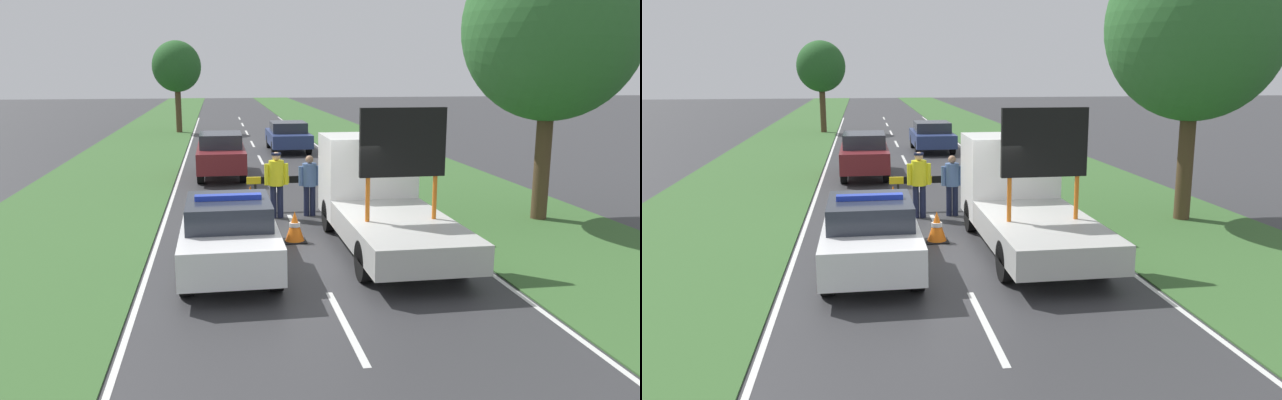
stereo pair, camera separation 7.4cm
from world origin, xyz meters
The scene contains 16 objects.
ground_plane centered at (0.00, 0.00, 0.00)m, with size 160.00×160.00×0.00m, color #333335.
lane_markings centered at (0.00, 11.94, 0.00)m, with size 6.84×59.63×0.01m.
grass_verge_left centered at (-5.96, 20.00, 0.02)m, with size 4.99×120.00×0.03m.
grass_verge_right centered at (5.96, 20.00, 0.02)m, with size 4.99×120.00×0.03m.
police_car centered at (-1.73, -0.56, 0.76)m, with size 1.85×4.50×1.57m.
work_truck centered at (1.73, 0.92, 1.11)m, with size 2.14×6.01×3.24m.
road_barrier centered at (0.10, 4.86, 0.79)m, with size 2.44×0.08×0.97m.
police_officer centered at (-0.36, 3.83, 1.08)m, with size 0.65×0.41×1.81m.
pedestrian_civilian centered at (0.56, 3.93, 0.99)m, with size 0.60×0.38×1.68m.
traffic_cone_near_police centered at (-0.18, 1.33, 0.36)m, with size 0.53×0.53×0.73m.
traffic_cone_centre_front centered at (-1.00, 5.28, 0.32)m, with size 0.47×0.47×0.65m.
traffic_cone_near_truck centered at (2.93, 3.96, 0.35)m, with size 0.51×0.51×0.70m.
queued_car_wagon_maroon centered at (-1.78, 10.95, 0.87)m, with size 1.74×4.68×1.66m.
queued_car_hatch_blue centered at (1.59, 18.14, 0.76)m, with size 1.92×4.56×1.46m.
roadside_tree_near_left centered at (6.61, 2.49, 5.02)m, with size 4.55×4.55×7.42m.
roadside_tree_near_right centered at (-4.30, 28.62, 4.17)m, with size 3.06×3.06×5.82m.
Camera 2 is at (-1.84, -12.76, 3.95)m, focal length 35.00 mm.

